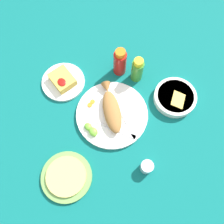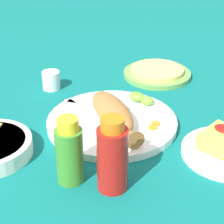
{
  "view_description": "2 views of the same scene",
  "coord_description": "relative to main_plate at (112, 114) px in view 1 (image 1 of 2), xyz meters",
  "views": [
    {
      "loc": [
        0.32,
        -0.25,
        1.05
      ],
      "look_at": [
        0.0,
        0.0,
        0.04
      ],
      "focal_mm": 40.0,
      "sensor_mm": 36.0,
      "label": 1
    },
    {
      "loc": [
        -0.59,
        0.63,
        0.52
      ],
      "look_at": [
        0.0,
        0.0,
        0.04
      ],
      "focal_mm": 65.0,
      "sensor_mm": 36.0,
      "label": 2
    }
  ],
  "objects": [
    {
      "name": "hot_sauce_bottle_green",
      "position": [
        -0.08,
        0.21,
        0.06
      ],
      "size": [
        0.06,
        0.06,
        0.14
      ],
      "color": "#3D8428",
      "rests_on": "ground_plane"
    },
    {
      "name": "fries_pile",
      "position": [
        -0.27,
        -0.08,
        0.02
      ],
      "size": [
        0.11,
        0.09,
        0.04
      ],
      "color": "gold",
      "rests_on": "side_plate_fries"
    },
    {
      "name": "hot_sauce_bottle_red",
      "position": [
        -0.16,
        0.17,
        0.06
      ],
      "size": [
        0.06,
        0.06,
        0.16
      ],
      "color": "#B21914",
      "rests_on": "ground_plane"
    },
    {
      "name": "lime_wedge_side",
      "position": [
        0.02,
        -0.12,
        0.02
      ],
      "size": [
        0.04,
        0.04,
        0.02
      ],
      "primitive_type": "ellipsoid",
      "color": "#6BB233",
      "rests_on": "main_plate"
    },
    {
      "name": "lime_wedge_main",
      "position": [
        -0.01,
        -0.12,
        0.02
      ],
      "size": [
        0.04,
        0.03,
        0.02
      ],
      "primitive_type": "ellipsoid",
      "color": "#6BB233",
      "rests_on": "main_plate"
    },
    {
      "name": "main_plate",
      "position": [
        0.0,
        0.0,
        0.0
      ],
      "size": [
        0.32,
        0.32,
        0.02
      ],
      "primitive_type": "cylinder",
      "color": "white",
      "rests_on": "ground_plane"
    },
    {
      "name": "fork_near",
      "position": [
        0.08,
        0.02,
        0.01
      ],
      "size": [
        0.18,
        0.05,
        0.0
      ],
      "rotation": [
        0.0,
        0.0,
        6.09
      ],
      "color": "silver",
      "rests_on": "main_plate"
    },
    {
      "name": "salt_cup",
      "position": [
        0.27,
        -0.03,
        0.01
      ],
      "size": [
        0.05,
        0.05,
        0.05
      ],
      "color": "silver",
      "rests_on": "ground_plane"
    },
    {
      "name": "carrot_slice_mid",
      "position": [
        -0.09,
        -0.05,
        0.01
      ],
      "size": [
        0.02,
        0.02,
        0.0
      ],
      "primitive_type": "cylinder",
      "color": "orange",
      "rests_on": "main_plate"
    },
    {
      "name": "fried_fish",
      "position": [
        -0.01,
        0.01,
        0.03
      ],
      "size": [
        0.24,
        0.16,
        0.05
      ],
      "rotation": [
        0.0,
        0.0,
        -0.46
      ],
      "color": "#996633",
      "rests_on": "main_plate"
    },
    {
      "name": "ground_plane",
      "position": [
        0.0,
        0.0,
        -0.01
      ],
      "size": [
        4.0,
        4.0,
        0.0
      ],
      "primitive_type": "plane",
      "color": "#0C605B"
    },
    {
      "name": "guacamole_bowl",
      "position": [
        0.11,
        0.28,
        0.01
      ],
      "size": [
        0.19,
        0.19,
        0.05
      ],
      "color": "white",
      "rests_on": "ground_plane"
    },
    {
      "name": "tortilla_plate",
      "position": [
        0.1,
        -0.31,
        -0.0
      ],
      "size": [
        0.21,
        0.21,
        0.01
      ],
      "primitive_type": "cylinder",
      "color": "#6B9E4C",
      "rests_on": "ground_plane"
    },
    {
      "name": "carrot_slice_near",
      "position": [
        -0.1,
        -0.03,
        0.01
      ],
      "size": [
        0.02,
        0.02,
        0.0
      ],
      "primitive_type": "cylinder",
      "color": "orange",
      "rests_on": "main_plate"
    },
    {
      "name": "tortilla_stack",
      "position": [
        0.1,
        -0.31,
        0.01
      ],
      "size": [
        0.16,
        0.16,
        0.01
      ],
      "primitive_type": "cylinder",
      "color": "#E0C666",
      "rests_on": "tortilla_plate"
    },
    {
      "name": "fork_far",
      "position": [
        0.08,
        -0.03,
        0.01
      ],
      "size": [
        0.17,
        0.1,
        0.0
      ],
      "rotation": [
        0.0,
        0.0,
        6.8
      ],
      "color": "silver",
      "rests_on": "main_plate"
    },
    {
      "name": "side_plate_fries",
      "position": [
        -0.27,
        -0.08,
        -0.0
      ],
      "size": [
        0.2,
        0.2,
        0.01
      ],
      "primitive_type": "cylinder",
      "color": "white",
      "rests_on": "ground_plane"
    }
  ]
}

